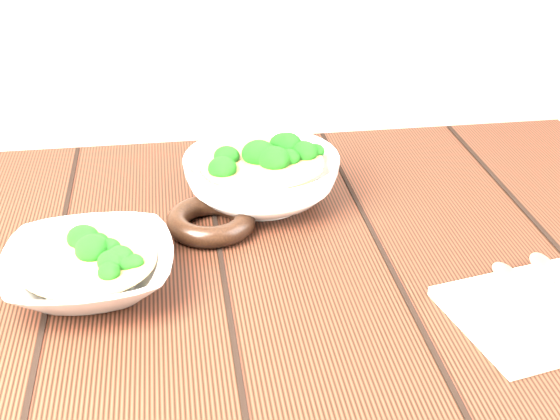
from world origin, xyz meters
name	(u,v)px	position (x,y,z in m)	size (l,w,h in m)	color
table	(242,348)	(0.00, 0.00, 0.63)	(1.20, 0.80, 0.75)	#391910
soup_bowl_front	(89,269)	(-0.17, -0.02, 0.78)	(0.20, 0.20, 0.05)	silver
soup_bowl_back	(262,177)	(0.05, 0.17, 0.79)	(0.23, 0.23, 0.08)	silver
trivet	(211,221)	(-0.03, 0.10, 0.76)	(0.12, 0.12, 0.03)	black
napkin	(543,312)	(0.32, -0.14, 0.76)	(0.19, 0.16, 0.01)	beige
spoon_left	(516,288)	(0.30, -0.11, 0.76)	(0.03, 0.16, 0.01)	#A6A093
spoon_right	(550,277)	(0.35, -0.09, 0.76)	(0.04, 0.16, 0.01)	#A6A093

